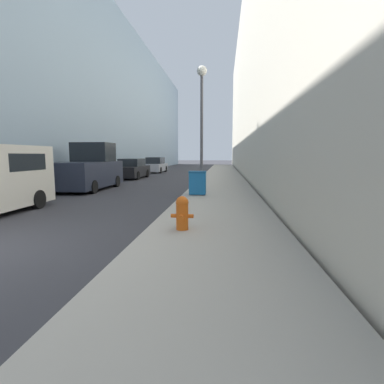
% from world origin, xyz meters
% --- Properties ---
extents(sidewalk_right, '(3.26, 60.00, 0.14)m').
position_xyz_m(sidewalk_right, '(4.85, 18.00, 0.07)').
color(sidewalk_right, '#9E998E').
rests_on(sidewalk_right, ground).
extents(building_left_glass, '(12.00, 60.00, 14.64)m').
position_xyz_m(building_left_glass, '(-10.33, 26.00, 7.32)').
color(building_left_glass, '#849EB2').
rests_on(building_left_glass, ground).
extents(building_right_stone, '(12.00, 60.00, 17.35)m').
position_xyz_m(building_right_stone, '(12.58, 26.00, 8.67)').
color(building_right_stone, beige).
rests_on(building_right_stone, ground).
extents(fire_hydrant, '(0.52, 0.40, 0.77)m').
position_xyz_m(fire_hydrant, '(4.07, 1.92, 0.54)').
color(fire_hydrant, '#D15614').
rests_on(fire_hydrant, sidewalk_right).
extents(trash_bin, '(0.72, 0.59, 1.02)m').
position_xyz_m(trash_bin, '(3.88, 7.98, 0.66)').
color(trash_bin, '#19609E').
rests_on(trash_bin, sidewalk_right).
extents(lamppost, '(0.51, 0.51, 6.10)m').
position_xyz_m(lamppost, '(3.84, 10.73, 4.25)').
color(lamppost, '#4C4C51').
rests_on(lamppost, sidewalk_right).
extents(pickup_truck, '(2.25, 5.03, 2.51)m').
position_xyz_m(pickup_truck, '(-2.22, 10.63, 1.03)').
color(pickup_truck, '#232838').
rests_on(pickup_truck, ground).
extents(parked_sedan_near, '(1.83, 4.60, 1.55)m').
position_xyz_m(parked_sedan_near, '(-2.19, 18.26, 0.72)').
color(parked_sedan_near, black).
rests_on(parked_sedan_near, ground).
extents(parked_sedan_far, '(1.82, 4.75, 1.60)m').
position_xyz_m(parked_sedan_far, '(-2.20, 26.39, 0.73)').
color(parked_sedan_far, '#A3A8B2').
rests_on(parked_sedan_far, ground).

